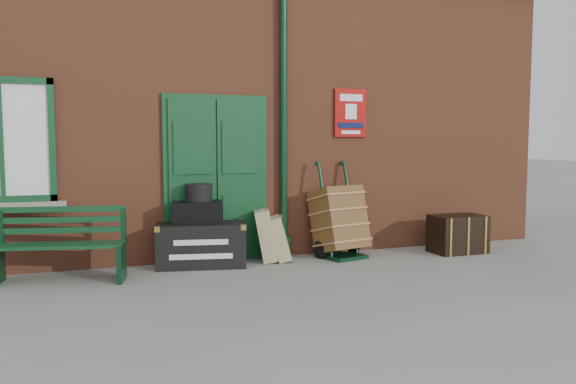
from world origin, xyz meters
name	(u,v)px	position (x,y,z in m)	size (l,w,h in m)	color
ground	(270,284)	(0.00, 0.00, 0.00)	(80.00, 80.00, 0.00)	gray
station_building	(208,111)	(0.00, 3.49, 2.16)	(10.30, 4.30, 4.36)	brown
bench	(61,243)	(-2.26, 0.96, 0.45)	(1.51, 0.73, 0.90)	#103D1F
houdini_trunk	(201,244)	(-0.56, 1.25, 0.28)	(1.14, 0.63, 0.57)	black
strongbox	(197,212)	(-0.61, 1.25, 0.71)	(0.63, 0.46, 0.28)	black
hatbox	(199,193)	(-0.58, 1.25, 0.97)	(0.34, 0.34, 0.23)	black
suitcase_back	(266,235)	(0.33, 1.25, 0.36)	(0.20, 0.50, 0.69)	tan
suitcase_front	(279,238)	(0.51, 1.21, 0.31)	(0.18, 0.45, 0.59)	tan
porter_trolley	(339,221)	(1.40, 1.17, 0.51)	(0.79, 0.83, 1.33)	black
dark_trunk	(458,234)	(3.18, 0.87, 0.28)	(0.77, 0.50, 0.55)	black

